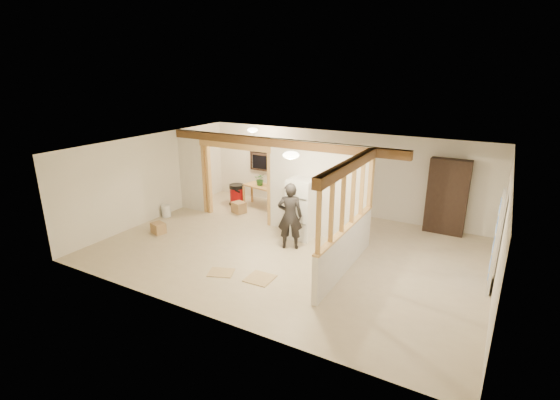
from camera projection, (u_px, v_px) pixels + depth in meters
The scene contains 30 objects.
floor at pixel (289, 249), 10.03m from camera, with size 9.00×6.50×0.01m, color #C5B292.
ceiling at pixel (290, 149), 9.26m from camera, with size 9.00×6.50×0.01m, color white.
wall_back at pixel (339, 172), 12.34m from camera, with size 9.00×0.01×2.50m, color silver.
wall_front at pixel (200, 252), 6.94m from camera, with size 9.00×0.01×2.50m, color silver.
wall_left at pixel (152, 178), 11.74m from camera, with size 0.01×6.50×2.50m, color silver.
wall_right at pixel (502, 238), 7.54m from camera, with size 0.01×6.50×2.50m, color silver.
partition_left_stub at pixel (192, 171), 12.52m from camera, with size 0.90×0.12×2.50m, color silver.
partition_center at pixel (318, 190), 10.54m from camera, with size 2.80×0.12×2.50m, color silver.
doorway_frame at pixel (236, 182), 11.80m from camera, with size 2.46×0.14×2.20m, color tan.
header_beam_back at pixel (278, 143), 10.76m from camera, with size 7.00×0.18×0.22m, color brown.
header_beam_right at pixel (350, 165), 8.22m from camera, with size 0.18×3.30×0.22m, color brown.
pony_wall at pixel (345, 250), 8.79m from camera, with size 0.12×3.20×1.00m, color silver.
stud_partition at pixel (348, 199), 8.44m from camera, with size 0.14×3.20×1.32m, color tan.
window_back at pixel (265, 155), 13.39m from camera, with size 1.12×0.10×1.10m, color black.
french_door at pixel (496, 242), 7.99m from camera, with size 0.12×0.86×2.00m, color white.
ceiling_dome_main at pixel (291, 155), 8.71m from camera, with size 0.36×0.36×0.16m, color #FFEABF.
ceiling_dome_util at pixel (253, 130), 12.34m from camera, with size 0.32×0.32×0.14m, color #FFEABF.
hanging_bulb at pixel (254, 145), 11.61m from camera, with size 0.07×0.07×0.07m, color #FFD88C.
refrigerator at pixel (302, 209), 10.49m from camera, with size 0.65×0.64×1.59m, color silver.
woman at pixel (290, 216), 9.85m from camera, with size 0.61×0.40×1.67m, color black.
work_table at pixel (261, 196), 13.04m from camera, with size 1.13×0.56×0.71m, color tan.
potted_plant at pixel (260, 179), 12.88m from camera, with size 0.36×0.31×0.40m, color #245725.
shop_vac at pixel (237, 194), 13.24m from camera, with size 0.53×0.53×0.69m, color #98090B.
bookshelf at pixel (447, 197), 10.75m from camera, with size 1.02×0.34×2.03m, color black.
bucket at pixel (166, 211), 12.20m from camera, with size 0.28×0.28×0.35m, color white.
box_util_a at pixel (239, 207), 12.54m from camera, with size 0.39×0.33×0.33m, color #A88051.
box_util_b at pixel (206, 203), 13.09m from camera, with size 0.28×0.28×0.26m, color #A88051.
box_front at pixel (158, 228), 10.96m from camera, with size 0.36×0.29×0.29m, color #A88051.
floor_panel_near at pixel (260, 278), 8.59m from camera, with size 0.55×0.55×0.02m, color tan.
floor_panel_far at pixel (221, 272), 8.85m from camera, with size 0.53×0.43×0.02m, color tan.
Camera 1 is at (4.29, -8.10, 4.23)m, focal length 26.00 mm.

